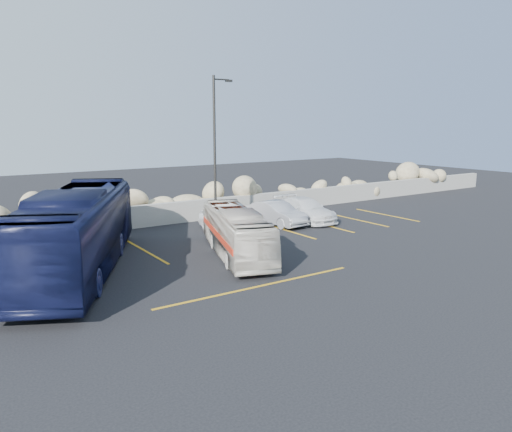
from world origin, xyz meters
TOP-DOWN VIEW (x-y plane):
  - ground at (0.00, 0.00)m, footprint 90.00×90.00m
  - seawall at (0.00, 12.00)m, footprint 60.00×0.40m
  - riprap_pile at (0.00, 13.20)m, footprint 54.00×2.80m
  - parking_lines at (4.64, 5.57)m, footprint 18.16×9.36m
  - lamppost at (2.56, 9.50)m, footprint 1.14×0.18m
  - vintage_bus at (0.49, 4.14)m, footprint 4.00×7.45m
  - tour_coach at (-5.75, 5.49)m, footprint 7.49×11.33m
  - car_a at (2.50, 8.38)m, footprint 1.68×3.85m
  - car_b at (5.76, 8.43)m, footprint 1.68×4.04m
  - car_c at (7.77, 8.37)m, footprint 2.13×4.66m

SIDE VIEW (x-z plane):
  - ground at x=0.00m, z-range 0.00..0.00m
  - parking_lines at x=4.64m, z-range 0.00..0.01m
  - seawall at x=0.00m, z-range 0.00..1.20m
  - car_a at x=2.50m, z-range 0.00..1.29m
  - car_b at x=5.76m, z-range 0.00..1.30m
  - car_c at x=7.77m, z-range 0.00..1.32m
  - vintage_bus at x=0.49m, z-range 0.00..2.03m
  - riprap_pile at x=0.00m, z-range 0.00..2.60m
  - tour_coach at x=-5.75m, z-range 0.00..3.16m
  - lamppost at x=2.56m, z-range 0.30..8.30m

